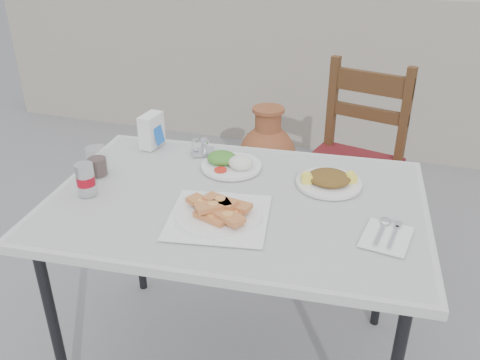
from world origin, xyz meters
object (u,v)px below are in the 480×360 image
(salad_rice_plate, at_px, (231,162))
(soda_can, at_px, (86,179))
(salad_chopped_plate, at_px, (329,180))
(napkin_holder, at_px, (152,130))
(cola_glass, at_px, (97,163))
(chair, at_px, (352,163))
(cafe_table, at_px, (236,211))
(pide_plate, at_px, (218,210))
(terracotta_urn, at_px, (267,161))
(condiment_caddy, at_px, (203,148))

(salad_rice_plate, bearing_deg, soda_can, -139.42)
(salad_chopped_plate, bearing_deg, napkin_holder, 171.09)
(cola_glass, relative_size, chair, 0.11)
(cafe_table, distance_m, salad_rice_plate, 0.25)
(pide_plate, distance_m, salad_chopped_plate, 0.47)
(cola_glass, xyz_separation_m, chair, (0.89, 0.98, -0.32))
(cafe_table, xyz_separation_m, soda_can, (-0.52, -0.14, 0.12))
(cafe_table, height_order, salad_chopped_plate, salad_chopped_plate)
(terracotta_urn, bearing_deg, salad_chopped_plate, -64.90)
(cola_glass, bearing_deg, salad_chopped_plate, 12.19)
(cafe_table, xyz_separation_m, pide_plate, (-0.01, -0.15, 0.09))
(chair, bearing_deg, cola_glass, -118.48)
(soda_can, height_order, chair, chair)
(salad_rice_plate, height_order, salad_chopped_plate, salad_rice_plate)
(cafe_table, relative_size, terracotta_urn, 2.11)
(napkin_holder, relative_size, condiment_caddy, 1.20)
(cola_glass, height_order, terracotta_urn, cola_glass)
(pide_plate, relative_size, salad_chopped_plate, 1.56)
(cola_glass, distance_m, napkin_holder, 0.32)
(salad_rice_plate, xyz_separation_m, cola_glass, (-0.47, -0.21, 0.03))
(pide_plate, height_order, condiment_caddy, condiment_caddy)
(pide_plate, height_order, napkin_holder, napkin_holder)
(soda_can, relative_size, terracotta_urn, 0.18)
(salad_rice_plate, xyz_separation_m, chair, (0.42, 0.77, -0.29))
(terracotta_urn, bearing_deg, soda_can, -100.84)
(cafe_table, xyz_separation_m, salad_rice_plate, (-0.10, 0.22, 0.08))
(pide_plate, xyz_separation_m, condiment_caddy, (-0.24, 0.46, -0.01))
(salad_chopped_plate, relative_size, terracotta_urn, 0.37)
(pide_plate, xyz_separation_m, salad_rice_plate, (-0.08, 0.37, -0.01))
(salad_rice_plate, relative_size, condiment_caddy, 2.02)
(pide_plate, distance_m, chair, 1.22)
(cafe_table, bearing_deg, terracotta_urn, 99.96)
(napkin_holder, distance_m, terracotta_urn, 1.20)
(salad_chopped_plate, height_order, terracotta_urn, salad_chopped_plate)
(condiment_caddy, bearing_deg, terracotta_urn, 89.10)
(soda_can, relative_size, condiment_caddy, 0.99)
(napkin_holder, bearing_deg, chair, 44.21)
(condiment_caddy, xyz_separation_m, chair, (0.57, 0.68, -0.29))
(salad_chopped_plate, bearing_deg, cola_glass, -167.81)
(soda_can, distance_m, cola_glass, 0.16)
(napkin_holder, distance_m, chair, 1.11)
(salad_chopped_plate, distance_m, chair, 0.84)
(soda_can, relative_size, chair, 0.11)
(pide_plate, distance_m, napkin_holder, 0.67)
(pide_plate, distance_m, cola_glass, 0.58)
(soda_can, bearing_deg, cola_glass, 107.60)
(pide_plate, height_order, terracotta_urn, pide_plate)
(pide_plate, distance_m, salad_rice_plate, 0.38)
(salad_chopped_plate, relative_size, napkin_holder, 1.70)
(salad_chopped_plate, height_order, condiment_caddy, condiment_caddy)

